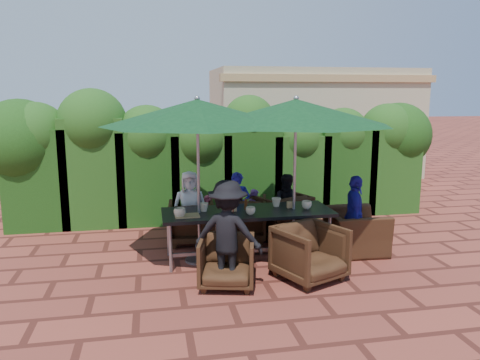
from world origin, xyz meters
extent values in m
plane|color=brown|center=(0.00, 0.00, 0.00)|extent=(80.00, 80.00, 0.00)
cube|color=black|center=(-0.04, -0.15, 0.72)|extent=(2.56, 0.90, 0.05)
cube|color=gray|center=(-0.04, -0.15, 0.12)|extent=(2.36, 0.05, 0.05)
cylinder|color=gray|center=(-1.21, -0.50, 0.35)|extent=(0.05, 0.05, 0.70)
cylinder|color=gray|center=(-1.21, 0.20, 0.35)|extent=(0.05, 0.05, 0.70)
cylinder|color=gray|center=(1.14, -0.50, 0.35)|extent=(0.05, 0.05, 0.70)
cylinder|color=gray|center=(1.14, 0.20, 0.35)|extent=(0.05, 0.05, 0.70)
cylinder|color=gray|center=(-0.77, -0.12, 0.01)|extent=(0.44, 0.44, 0.03)
cylinder|color=gray|center=(-0.77, -0.12, 1.20)|extent=(0.04, 0.04, 2.40)
cone|color=black|center=(-0.77, -0.12, 2.22)|extent=(2.77, 2.77, 0.38)
sphere|color=gray|center=(-0.77, -0.12, 2.42)|extent=(0.08, 0.08, 0.08)
cylinder|color=gray|center=(0.68, -0.18, 0.01)|extent=(0.44, 0.44, 0.03)
cylinder|color=gray|center=(0.68, -0.18, 1.20)|extent=(0.04, 0.04, 2.40)
cone|color=black|center=(0.68, -0.18, 2.22)|extent=(2.88, 2.88, 0.38)
sphere|color=gray|center=(0.68, -0.18, 2.42)|extent=(0.08, 0.08, 0.08)
imported|color=black|center=(-0.81, 0.80, 0.39)|extent=(0.80, 0.76, 0.77)
imported|color=black|center=(0.08, 0.80, 0.41)|extent=(0.95, 0.91, 0.82)
imported|color=black|center=(0.76, 0.80, 0.43)|extent=(1.06, 1.03, 0.85)
imported|color=black|center=(-0.52, -1.13, 0.36)|extent=(0.84, 0.80, 0.72)
imported|color=black|center=(0.62, -1.12, 0.41)|extent=(1.03, 1.00, 0.82)
imported|color=black|center=(1.70, -0.13, 0.44)|extent=(0.71, 1.04, 0.88)
imported|color=white|center=(-0.83, 0.85, 0.61)|extent=(0.61, 0.38, 1.21)
imported|color=#201B96|center=(-0.02, 0.74, 0.59)|extent=(0.50, 0.45, 1.18)
imported|color=black|center=(0.87, 0.75, 0.56)|extent=(0.59, 0.42, 1.12)
imported|color=black|center=(-0.50, -1.11, 0.70)|extent=(0.99, 0.75, 1.41)
imported|color=#201B96|center=(1.66, -0.22, 0.62)|extent=(0.56, 0.80, 1.24)
imported|color=#C4455E|center=(-0.51, 0.97, 0.38)|extent=(0.33, 0.30, 0.76)
imported|color=#7F4595|center=(0.32, 0.93, 0.42)|extent=(0.32, 0.27, 0.85)
imported|color=#268E3F|center=(1.30, 4.21, 0.84)|extent=(1.65, 1.22, 1.68)
imported|color=#C4455E|center=(2.42, 4.38, 0.88)|extent=(0.87, 0.55, 1.75)
imported|color=#94949C|center=(3.30, 4.38, 0.84)|extent=(1.18, 0.94, 1.67)
imported|color=beige|center=(-1.07, -0.35, 0.82)|extent=(0.17, 0.17, 0.14)
imported|color=beige|center=(-0.69, -0.07, 0.81)|extent=(0.14, 0.14, 0.13)
imported|color=beige|center=(-0.04, -0.38, 0.81)|extent=(0.14, 0.14, 0.11)
imported|color=beige|center=(0.45, 0.02, 0.82)|extent=(0.15, 0.15, 0.14)
imported|color=beige|center=(0.88, -0.20, 0.81)|extent=(0.16, 0.16, 0.12)
cylinder|color=#B20C0A|center=(-0.26, -0.15, 0.83)|extent=(0.04, 0.04, 0.17)
cylinder|color=#4C230C|center=(-0.05, -0.09, 0.83)|extent=(0.04, 0.04, 0.17)
cube|color=tan|center=(-0.96, -0.31, 0.76)|extent=(0.35, 0.25, 0.02)
cube|color=tan|center=(-0.27, -0.14, 0.80)|extent=(0.12, 0.06, 0.10)
cube|color=tan|center=(0.65, -0.10, 0.80)|extent=(0.12, 0.06, 0.10)
cube|color=#16360E|center=(-3.50, 2.30, 0.93)|extent=(1.15, 0.95, 1.86)
sphere|color=#16360E|center=(-3.50, 2.30, 1.76)|extent=(1.17, 1.17, 1.17)
cube|color=#16360E|center=(-2.50, 2.30, 1.02)|extent=(1.15, 0.95, 2.05)
sphere|color=#16360E|center=(-2.50, 2.30, 1.95)|extent=(1.29, 1.29, 1.29)
cube|color=#16360E|center=(-1.50, 2.30, 0.89)|extent=(1.15, 0.95, 1.78)
sphere|color=#16360E|center=(-1.50, 2.30, 1.68)|extent=(1.19, 1.19, 1.19)
cube|color=#16360E|center=(-0.50, 2.30, 0.85)|extent=(1.15, 0.95, 1.71)
sphere|color=#16360E|center=(-0.50, 2.30, 1.61)|extent=(1.27, 1.27, 1.27)
cube|color=#16360E|center=(0.50, 2.30, 1.02)|extent=(1.15, 0.95, 2.05)
sphere|color=#16360E|center=(0.50, 2.30, 1.95)|extent=(1.03, 1.03, 1.03)
cube|color=#16360E|center=(1.50, 2.30, 0.83)|extent=(1.15, 0.95, 1.66)
sphere|color=#16360E|center=(1.50, 2.30, 1.56)|extent=(1.14, 1.14, 1.14)
cube|color=#16360E|center=(2.50, 2.30, 0.88)|extent=(1.15, 0.95, 1.76)
sphere|color=#16360E|center=(2.50, 2.30, 1.66)|extent=(1.09, 1.09, 1.09)
cube|color=#16360E|center=(3.50, 2.30, 0.90)|extent=(1.15, 0.95, 1.81)
sphere|color=#16360E|center=(3.50, 2.30, 1.71)|extent=(1.16, 1.16, 1.16)
sphere|color=#16360E|center=(-3.80, 2.40, 1.60)|extent=(1.60, 1.60, 1.60)
sphere|color=#16360E|center=(3.80, 2.40, 1.60)|extent=(1.40, 1.40, 1.40)
cube|color=#BAAE8A|center=(3.50, 7.00, 1.60)|extent=(6.00, 3.00, 3.20)
cube|color=tan|center=(3.50, 5.55, 2.90)|extent=(6.20, 0.25, 0.20)
camera|label=1|loc=(-1.44, -6.85, 2.49)|focal=35.00mm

